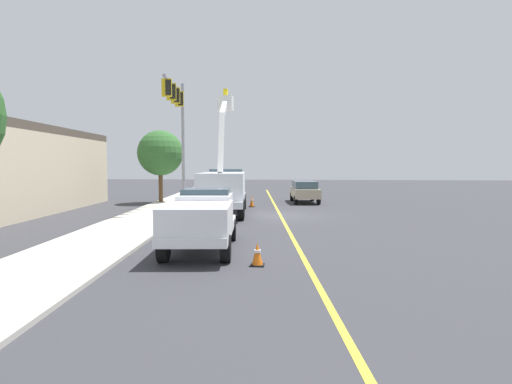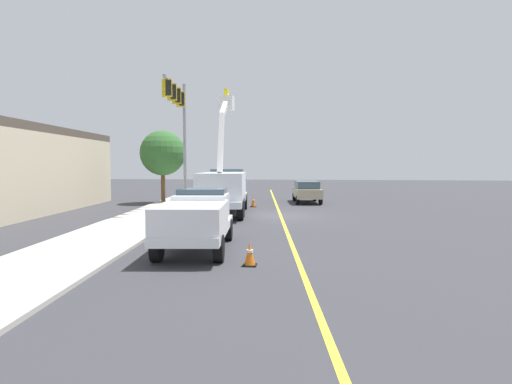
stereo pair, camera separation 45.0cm
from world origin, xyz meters
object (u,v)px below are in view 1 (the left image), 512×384
(service_pickup_truck, at_px, (202,218))
(passing_minivan, at_px, (304,190))
(traffic_cone_leading, at_px, (257,254))
(traffic_cone_mid_front, at_px, (252,201))
(utility_bucket_truck, at_px, (224,187))
(traffic_signal_mast, at_px, (178,115))

(service_pickup_truck, xyz_separation_m, passing_minivan, (18.96, -3.99, -0.15))
(traffic_cone_leading, xyz_separation_m, traffic_cone_mid_front, (17.15, 1.90, 0.05))
(utility_bucket_truck, height_order, service_pickup_truck, utility_bucket_truck)
(service_pickup_truck, relative_size, traffic_cone_leading, 8.26)
(utility_bucket_truck, height_order, traffic_cone_leading, utility_bucket_truck)
(utility_bucket_truck, relative_size, service_pickup_truck, 1.45)
(utility_bucket_truck, relative_size, traffic_cone_leading, 12.01)
(utility_bucket_truck, distance_m, traffic_signal_mast, 5.82)
(traffic_cone_leading, distance_m, traffic_cone_mid_front, 17.25)
(service_pickup_truck, bearing_deg, traffic_signal_mast, 19.05)
(utility_bucket_truck, height_order, traffic_cone_mid_front, utility_bucket_truck)
(traffic_signal_mast, bearing_deg, traffic_cone_leading, -156.14)
(service_pickup_truck, relative_size, traffic_signal_mast, 0.68)
(service_pickup_truck, bearing_deg, traffic_cone_mid_front, -0.80)
(traffic_cone_mid_front, distance_m, traffic_signal_mast, 7.81)
(passing_minivan, relative_size, traffic_cone_mid_front, 6.22)
(utility_bucket_truck, xyz_separation_m, traffic_cone_mid_front, (4.31, -1.27, -1.24))
(passing_minivan, bearing_deg, traffic_cone_leading, 174.89)
(service_pickup_truck, distance_m, traffic_cone_leading, 3.05)
(utility_bucket_truck, xyz_separation_m, traffic_cone_leading, (-12.83, -3.17, -1.29))
(utility_bucket_truck, distance_m, traffic_cone_leading, 13.28)
(passing_minivan, bearing_deg, traffic_cone_mid_front, 135.60)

